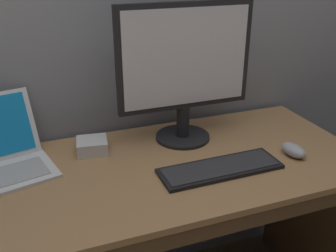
{
  "coord_description": "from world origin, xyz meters",
  "views": [
    {
      "loc": [
        -0.32,
        -1.07,
        1.43
      ],
      "look_at": [
        0.08,
        0.0,
        0.91
      ],
      "focal_mm": 41.37,
      "sensor_mm": 36.0,
      "label": 1
    }
  ],
  "objects_px": {
    "external_drive_box": "(92,146)",
    "external_monitor": "(185,69)",
    "wired_keyboard": "(220,168)",
    "computer_mouse": "(293,150)"
  },
  "relations": [
    {
      "from": "external_monitor",
      "to": "wired_keyboard",
      "type": "xyz_separation_m",
      "value": [
        0.02,
        -0.25,
        -0.27
      ]
    },
    {
      "from": "external_monitor",
      "to": "external_drive_box",
      "type": "xyz_separation_m",
      "value": [
        -0.35,
        0.02,
        -0.25
      ]
    },
    {
      "from": "external_drive_box",
      "to": "external_monitor",
      "type": "bearing_deg",
      "value": -3.88
    },
    {
      "from": "external_monitor",
      "to": "computer_mouse",
      "type": "height_order",
      "value": "external_monitor"
    },
    {
      "from": "wired_keyboard",
      "to": "computer_mouse",
      "type": "distance_m",
      "value": 0.29
    },
    {
      "from": "external_monitor",
      "to": "computer_mouse",
      "type": "bearing_deg",
      "value": -39.23
    },
    {
      "from": "wired_keyboard",
      "to": "external_drive_box",
      "type": "xyz_separation_m",
      "value": [
        -0.37,
        0.28,
        0.02
      ]
    },
    {
      "from": "external_drive_box",
      "to": "computer_mouse",
      "type": "bearing_deg",
      "value": -22.91
    },
    {
      "from": "external_monitor",
      "to": "wired_keyboard",
      "type": "bearing_deg",
      "value": -84.52
    },
    {
      "from": "computer_mouse",
      "to": "external_drive_box",
      "type": "relative_size",
      "value": 0.94
    }
  ]
}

